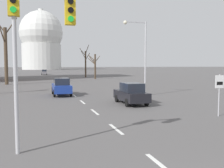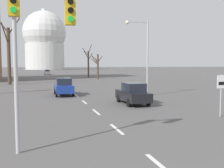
{
  "view_description": "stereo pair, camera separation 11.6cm",
  "coord_description": "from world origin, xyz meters",
  "px_view_note": "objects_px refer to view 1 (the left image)",
  "views": [
    {
      "loc": [
        -3.54,
        -2.99,
        3.03
      ],
      "look_at": [
        -0.93,
        5.66,
        2.34
      ],
      "focal_mm": 40.0,
      "sensor_mm": 36.0,
      "label": 1
    },
    {
      "loc": [
        -3.43,
        -3.02,
        3.03
      ],
      "look_at": [
        -0.93,
        5.66,
        2.34
      ],
      "focal_mm": 40.0,
      "sensor_mm": 36.0,
      "label": 2
    }
  ],
  "objects_px": {
    "speed_limit_sign": "(219,88)",
    "sedan_near_right": "(131,94)",
    "sedan_near_left": "(44,72)",
    "sedan_mid_centre": "(61,87)",
    "traffic_signal_near_left": "(34,27)",
    "street_lamp_right": "(141,49)"
  },
  "relations": [
    {
      "from": "speed_limit_sign",
      "to": "sedan_near_right",
      "type": "bearing_deg",
      "value": 119.14
    },
    {
      "from": "sedan_near_left",
      "to": "speed_limit_sign",
      "type": "bearing_deg",
      "value": -83.36
    },
    {
      "from": "speed_limit_sign",
      "to": "street_lamp_right",
      "type": "relative_size",
      "value": 0.34
    },
    {
      "from": "speed_limit_sign",
      "to": "sedan_near_right",
      "type": "relative_size",
      "value": 0.63
    },
    {
      "from": "speed_limit_sign",
      "to": "sedan_mid_centre",
      "type": "distance_m",
      "value": 15.36
    },
    {
      "from": "speed_limit_sign",
      "to": "sedan_mid_centre",
      "type": "xyz_separation_m",
      "value": [
        -7.96,
        13.11,
        -0.8
      ]
    },
    {
      "from": "sedan_near_left",
      "to": "traffic_signal_near_left",
      "type": "bearing_deg",
      "value": -91.82
    },
    {
      "from": "street_lamp_right",
      "to": "speed_limit_sign",
      "type": "bearing_deg",
      "value": -87.15
    },
    {
      "from": "speed_limit_sign",
      "to": "sedan_mid_centre",
      "type": "height_order",
      "value": "speed_limit_sign"
    },
    {
      "from": "street_lamp_right",
      "to": "sedan_near_right",
      "type": "height_order",
      "value": "street_lamp_right"
    },
    {
      "from": "speed_limit_sign",
      "to": "sedan_mid_centre",
      "type": "relative_size",
      "value": 0.59
    },
    {
      "from": "traffic_signal_near_left",
      "to": "sedan_mid_centre",
      "type": "distance_m",
      "value": 16.9
    },
    {
      "from": "traffic_signal_near_left",
      "to": "sedan_near_left",
      "type": "bearing_deg",
      "value": 88.18
    },
    {
      "from": "speed_limit_sign",
      "to": "sedan_near_left",
      "type": "distance_m",
      "value": 69.66
    },
    {
      "from": "speed_limit_sign",
      "to": "sedan_near_left",
      "type": "xyz_separation_m",
      "value": [
        -8.06,
        69.19,
        -0.84
      ]
    },
    {
      "from": "speed_limit_sign",
      "to": "sedan_near_right",
      "type": "xyz_separation_m",
      "value": [
        -3.28,
        5.88,
        -0.87
      ]
    },
    {
      "from": "street_lamp_right",
      "to": "sedan_near_right",
      "type": "distance_m",
      "value": 6.5
    },
    {
      "from": "speed_limit_sign",
      "to": "sedan_near_right",
      "type": "height_order",
      "value": "speed_limit_sign"
    },
    {
      "from": "street_lamp_right",
      "to": "traffic_signal_near_left",
      "type": "bearing_deg",
      "value": -125.72
    },
    {
      "from": "speed_limit_sign",
      "to": "sedan_near_left",
      "type": "bearing_deg",
      "value": 96.64
    },
    {
      "from": "street_lamp_right",
      "to": "sedan_mid_centre",
      "type": "relative_size",
      "value": 1.72
    },
    {
      "from": "traffic_signal_near_left",
      "to": "sedan_near_right",
      "type": "height_order",
      "value": "traffic_signal_near_left"
    }
  ]
}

